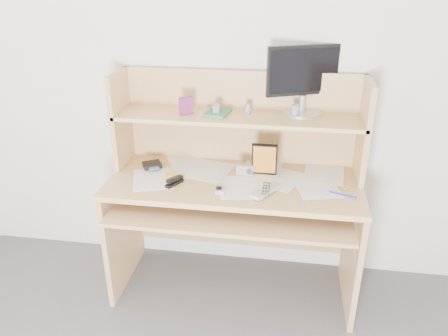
# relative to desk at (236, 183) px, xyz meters

# --- Properties ---
(back_wall) EXTENTS (3.60, 0.04, 2.50)m
(back_wall) POSITION_rel_desk_xyz_m (0.00, 0.24, 0.56)
(back_wall) COLOR beige
(back_wall) RESTS_ON floor
(desk) EXTENTS (1.40, 0.70, 1.30)m
(desk) POSITION_rel_desk_xyz_m (0.00, 0.00, 0.00)
(desk) COLOR tan
(desk) RESTS_ON floor
(paper_clutter) EXTENTS (1.32, 0.54, 0.01)m
(paper_clutter) POSITION_rel_desk_xyz_m (0.00, -0.08, 0.06)
(paper_clutter) COLOR white
(paper_clutter) RESTS_ON desk
(keyboard) EXTENTS (0.42, 0.15, 0.03)m
(keyboard) POSITION_rel_desk_xyz_m (0.15, -0.16, -0.03)
(keyboard) COLOR black
(keyboard) RESTS_ON desk
(tv_remote) EXTENTS (0.16, 0.20, 0.02)m
(tv_remote) POSITION_rel_desk_xyz_m (0.19, -0.21, 0.07)
(tv_remote) COLOR #A0A09B
(tv_remote) RESTS_ON paper_clutter
(flip_phone) EXTENTS (0.06, 0.10, 0.02)m
(flip_phone) POSITION_rel_desk_xyz_m (-0.06, -0.23, 0.07)
(flip_phone) COLOR #BCBDBF
(flip_phone) RESTS_ON paper_clutter
(stapler) EXTENTS (0.08, 0.12, 0.04)m
(stapler) POSITION_rel_desk_xyz_m (-0.31, -0.18, 0.08)
(stapler) COLOR black
(stapler) RESTS_ON paper_clutter
(wallet) EXTENTS (0.13, 0.12, 0.03)m
(wallet) POSITION_rel_desk_xyz_m (-0.50, 0.01, 0.07)
(wallet) COLOR black
(wallet) RESTS_ON paper_clutter
(sticky_note_pad) EXTENTS (0.09, 0.09, 0.01)m
(sticky_note_pad) POSITION_rel_desk_xyz_m (-0.36, -0.09, 0.06)
(sticky_note_pad) COLOR #D6DE3A
(sticky_note_pad) RESTS_ON desk
(digital_camera) EXTENTS (0.10, 0.05, 0.06)m
(digital_camera) POSITION_rel_desk_xyz_m (0.05, -0.01, 0.09)
(digital_camera) COLOR #A8A7AA
(digital_camera) RESTS_ON paper_clutter
(game_case) EXTENTS (0.14, 0.02, 0.20)m
(game_case) POSITION_rel_desk_xyz_m (0.16, -0.01, 0.16)
(game_case) COLOR black
(game_case) RESTS_ON paper_clutter
(blue_pen) EXTENTS (0.14, 0.06, 0.01)m
(blue_pen) POSITION_rel_desk_xyz_m (0.58, -0.18, 0.07)
(blue_pen) COLOR #1A1EC4
(blue_pen) RESTS_ON paper_clutter
(card_box) EXTENTS (0.07, 0.05, 0.10)m
(card_box) POSITION_rel_desk_xyz_m (-0.29, 0.04, 0.44)
(card_box) COLOR #9F1815
(card_box) RESTS_ON desk
(shelf_book) EXTENTS (0.14, 0.18, 0.02)m
(shelf_book) POSITION_rel_desk_xyz_m (-0.12, 0.07, 0.39)
(shelf_book) COLOR #307A4E
(shelf_book) RESTS_ON desk
(chip_stack_a) EXTENTS (0.05, 0.05, 0.06)m
(chip_stack_a) POSITION_rel_desk_xyz_m (-0.12, 0.05, 0.42)
(chip_stack_a) COLOR black
(chip_stack_a) RESTS_ON desk
(chip_stack_b) EXTENTS (0.05, 0.05, 0.06)m
(chip_stack_b) POSITION_rel_desk_xyz_m (0.05, 0.09, 0.42)
(chip_stack_b) COLOR silver
(chip_stack_b) RESTS_ON desk
(chip_stack_c) EXTENTS (0.04, 0.04, 0.05)m
(chip_stack_c) POSITION_rel_desk_xyz_m (-0.12, 0.09, 0.41)
(chip_stack_c) COLOR black
(chip_stack_c) RESTS_ON desk
(chip_stack_d) EXTENTS (0.05, 0.05, 0.07)m
(chip_stack_d) POSITION_rel_desk_xyz_m (0.31, 0.08, 0.42)
(chip_stack_d) COLOR silver
(chip_stack_d) RESTS_ON desk
(monitor) EXTENTS (0.41, 0.23, 0.37)m
(monitor) POSITION_rel_desk_xyz_m (0.35, 0.17, 0.59)
(monitor) COLOR silver
(monitor) RESTS_ON desk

